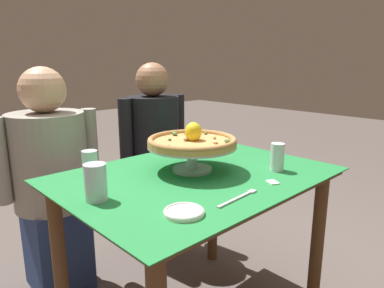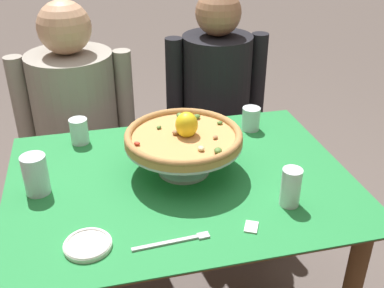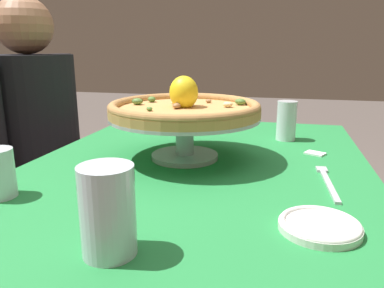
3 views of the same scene
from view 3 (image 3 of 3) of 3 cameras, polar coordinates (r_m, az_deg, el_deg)
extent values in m
cylinder|color=brown|center=(1.52, 18.07, -12.26)|extent=(0.06, 0.06, 0.72)
cylinder|color=brown|center=(1.61, -7.16, -10.11)|extent=(0.06, 0.06, 0.72)
cube|color=brown|center=(0.95, 1.08, -3.70)|extent=(1.08, 0.80, 0.02)
cube|color=#237F3D|center=(0.94, 1.09, -2.86)|extent=(1.12, 0.84, 0.00)
cylinder|color=#B7B7C1|center=(0.97, -1.13, -1.86)|extent=(0.17, 0.17, 0.01)
cylinder|color=#B7B7C1|center=(0.96, -1.14, 1.18)|extent=(0.05, 0.05, 0.09)
cylinder|color=#B7B7C1|center=(0.95, -1.16, 4.17)|extent=(0.39, 0.39, 0.01)
cylinder|color=tan|center=(0.94, -1.16, 5.02)|extent=(0.39, 0.39, 0.02)
torus|color=#AF7D47|center=(0.94, -1.17, 5.87)|extent=(0.39, 0.39, 0.02)
ellipsoid|color=beige|center=(0.98, -2.67, 6.38)|extent=(0.03, 0.03, 0.01)
ellipsoid|color=#4C7533|center=(0.99, 7.47, 6.50)|extent=(0.03, 0.04, 0.02)
ellipsoid|color=#4C7533|center=(0.90, -6.59, 5.43)|extent=(0.02, 0.02, 0.01)
ellipsoid|color=#996B42|center=(1.02, 2.66, 6.66)|extent=(0.02, 0.02, 0.01)
ellipsoid|color=#4C7533|center=(1.04, -6.24, 6.89)|extent=(0.03, 0.03, 0.02)
ellipsoid|color=beige|center=(0.95, 5.54, 6.10)|extent=(0.02, 0.03, 0.01)
ellipsoid|color=#4C7533|center=(1.09, -2.02, 7.16)|extent=(0.02, 0.02, 0.01)
ellipsoid|color=#4C7533|center=(1.00, -8.43, 6.53)|extent=(0.03, 0.03, 0.02)
ellipsoid|color=#C63D28|center=(0.79, -2.20, 4.24)|extent=(0.03, 0.03, 0.01)
ellipsoid|color=#996B42|center=(0.92, -2.44, 5.90)|extent=(0.03, 0.02, 0.01)
ellipsoid|color=yellow|center=(0.95, -1.28, 7.94)|extent=(0.08, 0.08, 0.08)
cylinder|color=white|center=(1.19, 14.37, 3.51)|extent=(0.06, 0.06, 0.12)
cylinder|color=silver|center=(1.20, 14.29, 2.19)|extent=(0.05, 0.05, 0.07)
cylinder|color=silver|center=(1.34, -7.57, 4.38)|extent=(0.07, 0.07, 0.09)
cylinder|color=silver|center=(1.34, -7.55, 3.74)|extent=(0.06, 0.06, 0.06)
cylinder|color=silver|center=(0.53, -12.87, -10.02)|extent=(0.08, 0.08, 0.13)
cylinder|color=silver|center=(0.55, -12.65, -13.49)|extent=(0.07, 0.07, 0.06)
cylinder|color=white|center=(0.64, 19.08, -12.02)|extent=(0.13, 0.13, 0.01)
torus|color=white|center=(0.63, 19.13, -11.53)|extent=(0.13, 0.13, 0.01)
cube|color=#B7B7C1|center=(0.83, 20.46, -6.06)|extent=(0.18, 0.02, 0.01)
cube|color=#B7B7C1|center=(0.92, 19.40, -3.80)|extent=(0.03, 0.03, 0.01)
cube|color=white|center=(1.06, 18.47, -1.38)|extent=(0.05, 0.06, 0.00)
cube|color=maroon|center=(1.73, -21.28, -14.52)|extent=(0.30, 0.33, 0.44)
cylinder|color=black|center=(1.55, -23.00, 2.02)|extent=(0.34, 0.34, 0.57)
sphere|color=#9E7051|center=(1.52, -24.51, 16.34)|extent=(0.21, 0.21, 0.21)
cylinder|color=black|center=(1.70, -18.88, 4.90)|extent=(0.08, 0.08, 0.48)
camera|label=1|loc=(0.85, 113.99, 6.77)|focal=32.67mm
camera|label=2|loc=(1.33, 80.17, 27.82)|focal=42.94mm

